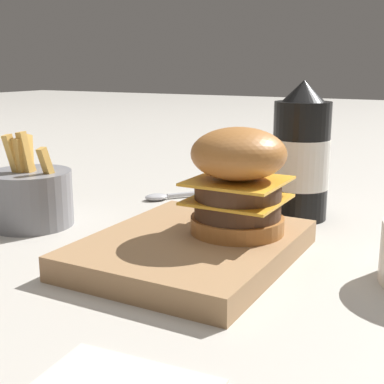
{
  "coord_description": "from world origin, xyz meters",
  "views": [
    {
      "loc": [
        0.44,
        0.32,
        0.21
      ],
      "look_at": [
        -0.05,
        0.06,
        0.08
      ],
      "focal_mm": 50.0,
      "sensor_mm": 36.0,
      "label": 1
    }
  ],
  "objects_px": {
    "burger": "(238,180)",
    "spoon": "(174,195)",
    "serving_board": "(192,248)",
    "ketchup_bottle": "(301,157)",
    "fries_basket": "(31,197)"
  },
  "relations": [
    {
      "from": "burger",
      "to": "spoon",
      "type": "relative_size",
      "value": 0.87
    },
    {
      "from": "serving_board",
      "to": "spoon",
      "type": "relative_size",
      "value": 1.88
    },
    {
      "from": "burger",
      "to": "spoon",
      "type": "bearing_deg",
      "value": -134.42
    },
    {
      "from": "ketchup_bottle",
      "to": "fries_basket",
      "type": "bearing_deg",
      "value": -55.82
    },
    {
      "from": "fries_basket",
      "to": "spoon",
      "type": "relative_size",
      "value": 0.94
    },
    {
      "from": "serving_board",
      "to": "spoon",
      "type": "distance_m",
      "value": 0.28
    },
    {
      "from": "serving_board",
      "to": "burger",
      "type": "height_order",
      "value": "burger"
    },
    {
      "from": "ketchup_bottle",
      "to": "spoon",
      "type": "height_order",
      "value": "ketchup_bottle"
    },
    {
      "from": "ketchup_bottle",
      "to": "fries_basket",
      "type": "distance_m",
      "value": 0.37
    },
    {
      "from": "fries_basket",
      "to": "spoon",
      "type": "xyz_separation_m",
      "value": [
        -0.22,
        0.09,
        -0.03
      ]
    },
    {
      "from": "ketchup_bottle",
      "to": "fries_basket",
      "type": "relative_size",
      "value": 1.5
    },
    {
      "from": "ketchup_bottle",
      "to": "fries_basket",
      "type": "height_order",
      "value": "ketchup_bottle"
    },
    {
      "from": "ketchup_bottle",
      "to": "spoon",
      "type": "distance_m",
      "value": 0.22
    },
    {
      "from": "ketchup_bottle",
      "to": "spoon",
      "type": "xyz_separation_m",
      "value": [
        -0.01,
        -0.21,
        -0.08
      ]
    },
    {
      "from": "serving_board",
      "to": "spoon",
      "type": "xyz_separation_m",
      "value": [
        -0.23,
        -0.16,
        -0.01
      ]
    }
  ]
}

